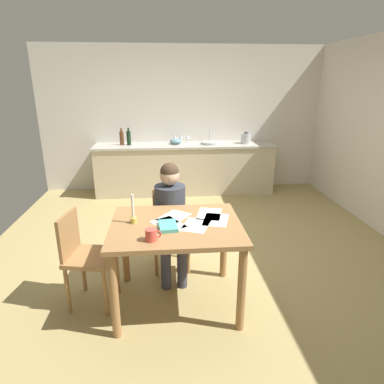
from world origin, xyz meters
name	(u,v)px	position (x,y,z in m)	size (l,w,h in m)	color
ground_plane	(197,250)	(0.00, 0.00, -0.02)	(5.20, 5.20, 0.04)	tan
wall_back	(183,120)	(0.00, 2.60, 1.30)	(5.20, 0.12, 2.60)	silver
kitchen_counter	(185,168)	(0.00, 2.24, 0.45)	(3.23, 0.64, 0.90)	beige
dining_table	(176,237)	(-0.29, -1.02, 0.67)	(1.13, 0.92, 0.80)	#9E7042
chair_at_table	(170,225)	(-0.33, -0.32, 0.47)	(0.42, 0.42, 0.85)	#9E7042
person_seated	(171,213)	(-0.32, -0.47, 0.68)	(0.34, 0.60, 1.19)	#333842
chair_side_empty	(84,254)	(-1.11, -0.94, 0.50)	(0.47, 0.47, 0.88)	#9E7042
coffee_mug	(151,235)	(-0.49, -1.32, 0.85)	(0.13, 0.09, 0.09)	#D84C3F
candlestick	(133,215)	(-0.66, -0.96, 0.87)	(0.06, 0.06, 0.26)	gold
book_magazine	(168,226)	(-0.36, -1.09, 0.81)	(0.15, 0.23, 0.03)	#4FB1A4
paper_letter	(209,214)	(0.03, -0.82, 0.80)	(0.21, 0.30, 0.00)	white
paper_bill	(216,220)	(0.07, -0.96, 0.80)	(0.21, 0.30, 0.00)	white
paper_envelope	(174,217)	(-0.30, -0.86, 0.80)	(0.21, 0.30, 0.00)	white
paper_receipt	(196,225)	(-0.12, -1.06, 0.80)	(0.21, 0.30, 0.00)	white
paper_notice	(168,224)	(-0.36, -1.02, 0.80)	(0.21, 0.30, 0.00)	white
sink_unit	(211,143)	(0.48, 2.24, 0.92)	(0.36, 0.36, 0.24)	#B2B7BC
bottle_oil	(122,138)	(-1.12, 2.28, 1.02)	(0.07, 0.07, 0.29)	#593319
bottle_vinegar	(129,138)	(-0.99, 2.26, 1.03)	(0.07, 0.07, 0.30)	black
mixing_bowl	(176,141)	(-0.16, 2.29, 0.95)	(0.22, 0.22, 0.10)	#668C99
stovetop_kettle	(246,138)	(1.12, 2.24, 1.00)	(0.18, 0.18, 0.22)	#B7BABF
wine_glass_near_sink	(188,137)	(0.06, 2.39, 1.01)	(0.07, 0.07, 0.15)	silver
wine_glass_by_kettle	(181,137)	(-0.05, 2.39, 1.01)	(0.07, 0.07, 0.15)	silver
wine_glass_back_left	(175,137)	(-0.16, 2.39, 1.01)	(0.07, 0.07, 0.15)	silver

